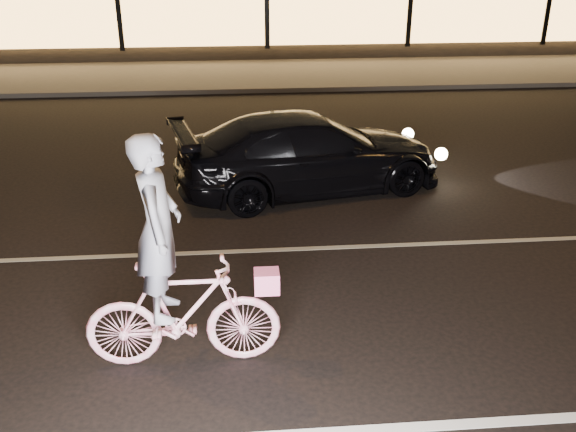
{
  "coord_description": "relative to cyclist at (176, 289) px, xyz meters",
  "views": [
    {
      "loc": [
        -1.11,
        -5.77,
        4.05
      ],
      "look_at": [
        -0.56,
        0.6,
        1.14
      ],
      "focal_mm": 40.0,
      "sensor_mm": 36.0,
      "label": 1
    }
  ],
  "objects": [
    {
      "name": "ground",
      "position": [
        1.72,
        0.38,
        -0.86
      ],
      "size": [
        90.0,
        90.0,
        0.0
      ],
      "primitive_type": "plane",
      "color": "black",
      "rests_on": "ground"
    },
    {
      "name": "lane_stripe_near",
      "position": [
        1.72,
        -1.12,
        -0.86
      ],
      "size": [
        60.0,
        0.12,
        0.01
      ],
      "primitive_type": "cube",
      "color": "silver",
      "rests_on": "ground"
    },
    {
      "name": "lane_stripe_far",
      "position": [
        1.72,
        2.38,
        -0.86
      ],
      "size": [
        60.0,
        0.1,
        0.01
      ],
      "primitive_type": "cube",
      "color": "gray",
      "rests_on": "ground"
    },
    {
      "name": "sidewalk",
      "position": [
        1.72,
        13.38,
        -0.8
      ],
      "size": [
        30.0,
        4.0,
        0.12
      ],
      "primitive_type": "cube",
      "color": "#383533",
      "rests_on": "ground"
    },
    {
      "name": "cyclist",
      "position": [
        0.0,
        0.0,
        0.0
      ],
      "size": [
        1.93,
        0.66,
        2.42
      ],
      "rotation": [
        0.0,
        0.0,
        1.57
      ],
      "color": "#F6487B",
      "rests_on": "ground"
    },
    {
      "name": "sedan",
      "position": [
        1.83,
        4.57,
        -0.22
      ],
      "size": [
        4.72,
        2.75,
        1.28
      ],
      "rotation": [
        0.0,
        0.0,
        1.8
      ],
      "color": "black",
      "rests_on": "ground"
    }
  ]
}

